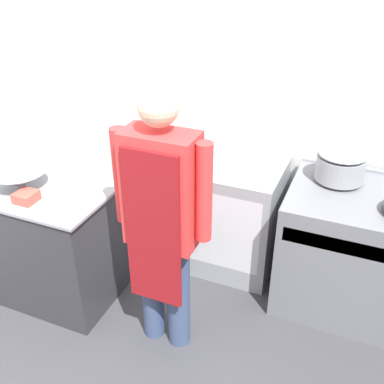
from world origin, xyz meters
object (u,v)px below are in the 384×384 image
Objects in this scene: fridge_unit at (233,215)px; mixing_bowl at (19,179)px; stove at (360,251)px; stock_pot at (341,165)px; plastic_tub at (26,197)px; person_cook at (162,216)px.

mixing_bowl is (-1.21, -0.87, 0.50)m from fridge_unit.
stock_pot is at bearing 149.42° from stove.
plastic_tub is at bearing -149.47° from stock_pot.
stove is 2.24m from plastic_tub.
stove is 0.95m from fridge_unit.
person_cook is (-1.09, -0.83, 0.52)m from stove.
stock_pot reaches higher than plastic_tub.
person_cook is 1.29m from stock_pot.
plastic_tub is at bearing -39.09° from mixing_bowl.
person_cook is at bearing -98.65° from fridge_unit.
mixing_bowl is at bearing 176.54° from person_cook.
person_cook is 4.55× the size of mixing_bowl.
stock_pot is (0.85, 0.97, 0.04)m from person_cook.
stock_pot reaches higher than mixing_bowl.
stock_pot is at bearing 30.53° from plastic_tub.
stove is at bearing 24.32° from plastic_tub.
mixing_bowl is 0.21m from plastic_tub.
stove is 2.78× the size of mixing_bowl.
stock_pot is (1.76, 1.04, 0.09)m from plastic_tub.
plastic_tub is (-1.99, -0.90, 0.47)m from stove.
stock_pot is (1.92, 0.91, 0.06)m from mixing_bowl.
mixing_bowl is 2.13m from stock_pot.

